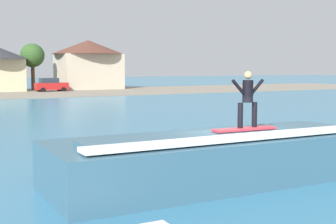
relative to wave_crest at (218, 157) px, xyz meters
name	(u,v)px	position (x,y,z in m)	size (l,w,h in m)	color
ground_plane	(227,179)	(0.40, 0.09, -0.72)	(260.00, 260.00, 0.00)	teal
wave_crest	(218,157)	(0.00, 0.00, 0.00)	(10.05, 3.46, 1.52)	#376075
surfboard	(244,129)	(0.76, -0.27, 0.83)	(2.07, 0.51, 0.06)	#D8333F
surfer	(248,96)	(0.91, -0.21, 1.81)	(1.17, 0.32, 1.69)	black
car_far_shore	(51,85)	(7.85, 51.10, 0.23)	(4.19, 2.29, 1.86)	red
house_gabled_white	(88,62)	(14.66, 55.84, 3.37)	(10.62, 10.62, 7.23)	beige
tree_tall_bare	(32,56)	(6.64, 56.21, 4.12)	(3.35, 3.35, 6.59)	brown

